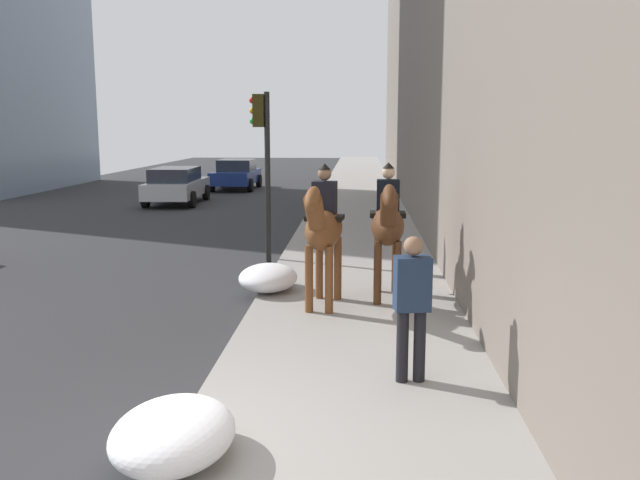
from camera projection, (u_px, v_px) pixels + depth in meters
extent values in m
cube|color=gray|center=(351.00, 460.00, 6.14)|extent=(120.00, 3.44, 0.12)
ellipsoid|color=brown|center=(324.00, 229.00, 10.99)|extent=(1.56, 0.74, 0.66)
cylinder|color=brown|center=(329.00, 280.00, 10.65)|extent=(0.13, 0.13, 1.07)
cylinder|color=brown|center=(309.00, 279.00, 10.71)|extent=(0.13, 0.13, 1.07)
cylinder|color=brown|center=(338.00, 268.00, 11.52)|extent=(0.13, 0.13, 1.07)
cylinder|color=brown|center=(319.00, 268.00, 11.58)|extent=(0.13, 0.13, 1.07)
cylinder|color=brown|center=(315.00, 214.00, 10.19)|extent=(0.66, 0.35, 0.68)
ellipsoid|color=brown|center=(313.00, 199.00, 9.94)|extent=(0.65, 0.29, 0.49)
cylinder|color=black|center=(331.00, 229.00, 11.70)|extent=(0.29, 0.13, 0.55)
cube|color=black|center=(325.00, 218.00, 11.01)|extent=(0.51, 0.65, 0.08)
cube|color=black|center=(325.00, 198.00, 10.96)|extent=(0.32, 0.41, 0.55)
sphere|color=#8C664C|center=(325.00, 174.00, 10.89)|extent=(0.22, 0.22, 0.22)
cone|color=black|center=(325.00, 166.00, 10.87)|extent=(0.22, 0.22, 0.10)
ellipsoid|color=#4C2B16|center=(388.00, 225.00, 11.49)|extent=(1.51, 0.59, 0.66)
cylinder|color=#4C2B16|center=(397.00, 273.00, 11.15)|extent=(0.13, 0.13, 1.06)
cylinder|color=#4C2B16|center=(378.00, 273.00, 11.18)|extent=(0.13, 0.13, 1.06)
cylinder|color=#4C2B16|center=(395.00, 262.00, 12.04)|extent=(0.13, 0.13, 1.06)
cylinder|color=#4C2B16|center=(377.00, 262.00, 12.06)|extent=(0.13, 0.13, 1.06)
cylinder|color=#4C2B16|center=(389.00, 211.00, 10.67)|extent=(0.64, 0.29, 0.68)
ellipsoid|color=#4C2B16|center=(389.00, 196.00, 10.43)|extent=(0.63, 0.23, 0.49)
cylinder|color=black|center=(387.00, 225.00, 12.21)|extent=(0.28, 0.11, 0.55)
cube|color=black|center=(388.00, 214.00, 11.51)|extent=(0.45, 0.61, 0.08)
cube|color=black|center=(388.00, 196.00, 11.46)|extent=(0.29, 0.39, 0.55)
sphere|color=#D8AD8C|center=(388.00, 172.00, 11.39)|extent=(0.22, 0.22, 0.22)
cone|color=black|center=(389.00, 165.00, 11.37)|extent=(0.20, 0.20, 0.10)
cylinder|color=black|center=(402.00, 346.00, 7.79)|extent=(0.14, 0.14, 0.85)
cylinder|color=black|center=(419.00, 346.00, 7.81)|extent=(0.14, 0.14, 0.85)
cube|color=#1E2D47|center=(412.00, 283.00, 7.68)|extent=(0.32, 0.43, 0.62)
sphere|color=#8C664C|center=(413.00, 246.00, 7.61)|extent=(0.22, 0.22, 0.22)
cube|color=navy|center=(236.00, 177.00, 32.81)|extent=(4.09, 1.89, 0.60)
cube|color=#262D38|center=(237.00, 165.00, 32.95)|extent=(2.02, 1.64, 0.52)
cylinder|color=black|center=(250.00, 185.00, 31.55)|extent=(0.64, 0.23, 0.64)
cylinder|color=black|center=(212.00, 185.00, 31.68)|extent=(0.64, 0.23, 0.64)
cylinder|color=black|center=(259.00, 181.00, 34.03)|extent=(0.64, 0.23, 0.64)
cylinder|color=black|center=(223.00, 181.00, 34.16)|extent=(0.64, 0.23, 0.64)
cube|color=#B7BABF|center=(177.00, 188.00, 26.76)|extent=(4.50, 1.90, 0.60)
cube|color=#262D38|center=(175.00, 174.00, 26.40)|extent=(2.56, 1.62, 0.52)
cylinder|color=black|center=(164.00, 192.00, 28.19)|extent=(0.65, 0.24, 0.64)
cylinder|color=black|center=(206.00, 192.00, 28.14)|extent=(0.65, 0.24, 0.64)
cylinder|color=black|center=(145.00, 199.00, 25.47)|extent=(0.65, 0.24, 0.64)
cylinder|color=black|center=(192.00, 200.00, 25.43)|extent=(0.65, 0.24, 0.64)
cylinder|color=black|center=(268.00, 179.00, 14.87)|extent=(0.12, 0.12, 3.77)
cube|color=#2D280C|center=(259.00, 111.00, 14.63)|extent=(0.20, 0.24, 0.70)
sphere|color=red|center=(252.00, 100.00, 14.60)|extent=(0.14, 0.14, 0.14)
sphere|color=orange|center=(253.00, 111.00, 14.64)|extent=(0.14, 0.14, 0.14)
sphere|color=green|center=(253.00, 121.00, 14.68)|extent=(0.14, 0.14, 0.14)
ellipsoid|color=white|center=(173.00, 434.00, 5.98)|extent=(1.41, 1.08, 0.49)
ellipsoid|color=white|center=(268.00, 278.00, 12.18)|extent=(1.36, 1.05, 0.47)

